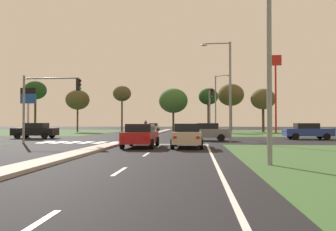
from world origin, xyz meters
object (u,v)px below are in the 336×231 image
at_px(car_red_third, 141,135).
at_px(traffic_signal_near_left, 45,96).
at_px(treeline_sixth, 231,95).
at_px(pedestrian_at_median, 146,126).
at_px(treeline_fifth, 208,97).
at_px(treeline_third, 122,94).
at_px(fuel_price_totem, 28,101).
at_px(treeline_near, 35,91).
at_px(car_silver_near, 153,127).
at_px(treeline_second, 78,100).
at_px(car_beige_second, 187,135).
at_px(street_lamp_third, 217,101).
at_px(treeline_fourth, 173,101).
at_px(fastfood_pole_sign, 276,77).
at_px(car_grey_sixth, 206,132).
at_px(traffic_signal_far_right, 210,103).
at_px(treeline_seventh, 263,99).
at_px(street_lamp_second, 227,85).
at_px(car_blue_seventh, 308,131).
at_px(street_lamp_near, 269,40).
at_px(car_black_fourth, 35,131).

height_order(car_red_third, traffic_signal_near_left, traffic_signal_near_left).
relative_size(car_red_third, treeline_sixth, 0.53).
xyz_separation_m(pedestrian_at_median, treeline_fifth, (8.33, 15.44, 4.70)).
distance_m(pedestrian_at_median, treeline_third, 19.37).
bearing_deg(fuel_price_totem, treeline_near, 114.91).
height_order(car_silver_near, treeline_second, treeline_second).
bearing_deg(car_beige_second, treeline_fifth, 85.71).
xyz_separation_m(car_silver_near, treeline_second, (-12.44, -7.90, 4.86)).
distance_m(fuel_price_totem, treeline_second, 20.25).
xyz_separation_m(street_lamp_third, treeline_fourth, (-7.12, 9.36, 0.65)).
bearing_deg(treeline_third, fastfood_pole_sign, -11.00).
relative_size(car_grey_sixth, treeline_near, 0.44).
height_order(traffic_signal_far_right, treeline_fifth, treeline_fifth).
height_order(fastfood_pole_sign, treeline_seventh, fastfood_pole_sign).
bearing_deg(treeline_fourth, treeline_third, -175.95).
bearing_deg(car_beige_second, car_red_third, 179.57).
height_order(traffic_signal_far_right, street_lamp_second, street_lamp_second).
bearing_deg(treeline_third, treeline_fifth, -6.77).
relative_size(street_lamp_second, treeline_seventh, 1.12).
distance_m(car_blue_seventh, treeline_fifth, 25.18).
distance_m(traffic_signal_far_right, street_lamp_third, 13.52).
bearing_deg(street_lamp_second, treeline_fifth, 91.18).
bearing_deg(car_red_third, traffic_signal_far_right, 70.15).
relative_size(car_silver_near, traffic_signal_near_left, 0.78).
height_order(car_silver_near, street_lamp_second, street_lamp_second).
distance_m(car_grey_sixth, treeline_near, 44.34).
xyz_separation_m(street_lamp_near, pedestrian_at_median, (-9.09, 28.21, -3.57)).
xyz_separation_m(car_silver_near, car_beige_second, (7.80, -43.05, 0.03)).
bearing_deg(car_beige_second, pedestrian_at_median, 106.49).
relative_size(traffic_signal_near_left, street_lamp_third, 0.63).
relative_size(car_silver_near, street_lamp_near, 0.49).
relative_size(car_beige_second, treeline_fourth, 0.58).
relative_size(treeline_second, treeline_third, 0.91).
relative_size(car_red_third, street_lamp_third, 0.54).
bearing_deg(traffic_signal_far_right, fastfood_pole_sign, 57.57).
distance_m(traffic_signal_near_left, treeline_near, 40.37).
relative_size(car_blue_seventh, traffic_signal_near_left, 0.84).
relative_size(car_blue_seventh, traffic_signal_far_right, 0.78).
bearing_deg(treeline_near, street_lamp_third, -18.52).
bearing_deg(street_lamp_near, fastfood_pole_sign, 76.64).
xyz_separation_m(car_beige_second, treeline_fifth, (2.61, 34.75, 5.15)).
distance_m(street_lamp_near, fastfood_pole_sign, 41.80).
distance_m(pedestrian_at_median, treeline_sixth, 24.12).
distance_m(traffic_signal_near_left, traffic_signal_far_right, 17.35).
bearing_deg(traffic_signal_near_left, fastfood_pole_sign, 49.13).
bearing_deg(treeline_near, traffic_signal_far_right, -37.54).
xyz_separation_m(car_grey_sixth, car_blue_seventh, (9.95, 3.18, -0.00)).
relative_size(car_silver_near, street_lamp_second, 0.50).
height_order(car_black_fourth, street_lamp_near, street_lamp_near).
xyz_separation_m(fuel_price_totem, treeline_second, (-1.48, 20.13, 1.51)).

